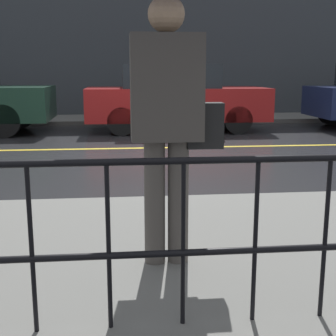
# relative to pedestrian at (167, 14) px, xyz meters

# --- Properties ---
(ground_plane) EXTENTS (80.00, 80.00, 0.00)m
(ground_plane) POSITION_rel_pedestrian_xyz_m (0.18, 5.56, -1.76)
(ground_plane) COLOR #262628
(sidewalk_near) EXTENTS (28.00, 2.80, 0.11)m
(sidewalk_near) POSITION_rel_pedestrian_xyz_m (0.18, 0.33, -1.70)
(sidewalk_near) COLOR slate
(sidewalk_near) RESTS_ON ground_plane
(sidewalk_far) EXTENTS (28.00, 1.99, 0.11)m
(sidewalk_far) POSITION_rel_pedestrian_xyz_m (0.18, 10.38, -1.70)
(sidewalk_far) COLOR slate
(sidewalk_far) RESTS_ON ground_plane
(lane_marking) EXTENTS (25.20, 0.12, 0.01)m
(lane_marking) POSITION_rel_pedestrian_xyz_m (0.18, 5.56, -1.76)
(lane_marking) COLOR gold
(lane_marking) RESTS_ON ground_plane
(building_storefront) EXTENTS (28.00, 0.30, 5.02)m
(building_storefront) POSITION_rel_pedestrian_xyz_m (0.18, 11.53, 0.75)
(building_storefront) COLOR #383D42
(building_storefront) RESTS_ON ground_plane
(railing_foreground) EXTENTS (12.00, 0.04, 0.89)m
(railing_foreground) POSITION_rel_pedestrian_xyz_m (0.18, -0.82, -1.08)
(railing_foreground) COLOR black
(railing_foreground) RESTS_ON sidewalk_near
(pedestrian) EXTENTS (0.98, 0.98, 2.17)m
(pedestrian) POSITION_rel_pedestrian_xyz_m (0.00, 0.00, 0.00)
(pedestrian) COLOR #4C4742
(pedestrian) RESTS_ON sidewalk_near
(car_red) EXTENTS (4.24, 1.74, 1.56)m
(car_red) POSITION_rel_pedestrian_xyz_m (1.01, 8.10, -0.97)
(car_red) COLOR maroon
(car_red) RESTS_ON ground_plane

